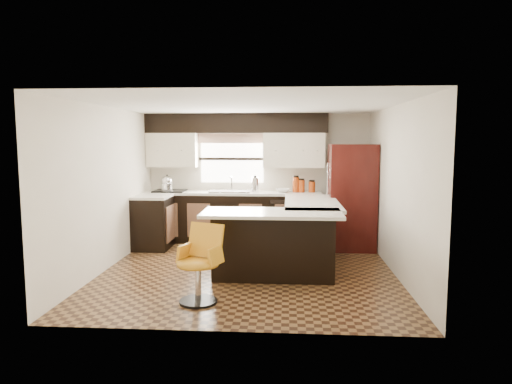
# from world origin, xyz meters

# --- Properties ---
(floor) EXTENTS (4.40, 4.40, 0.00)m
(floor) POSITION_xyz_m (0.00, 0.00, 0.00)
(floor) COLOR #49301A
(floor) RESTS_ON ground
(ceiling) EXTENTS (4.40, 4.40, 0.00)m
(ceiling) POSITION_xyz_m (0.00, 0.00, 2.40)
(ceiling) COLOR silver
(ceiling) RESTS_ON wall_back
(wall_back) EXTENTS (4.40, 0.00, 4.40)m
(wall_back) POSITION_xyz_m (0.00, 2.20, 1.20)
(wall_back) COLOR beige
(wall_back) RESTS_ON floor
(wall_front) EXTENTS (4.40, 0.00, 4.40)m
(wall_front) POSITION_xyz_m (0.00, -2.20, 1.20)
(wall_front) COLOR beige
(wall_front) RESTS_ON floor
(wall_left) EXTENTS (0.00, 4.40, 4.40)m
(wall_left) POSITION_xyz_m (-2.10, 0.00, 1.20)
(wall_left) COLOR beige
(wall_left) RESTS_ON floor
(wall_right) EXTENTS (0.00, 4.40, 4.40)m
(wall_right) POSITION_xyz_m (2.10, 0.00, 1.20)
(wall_right) COLOR beige
(wall_right) RESTS_ON floor
(base_cab_back) EXTENTS (3.30, 0.60, 0.90)m
(base_cab_back) POSITION_xyz_m (-0.45, 1.90, 0.45)
(base_cab_back) COLOR black
(base_cab_back) RESTS_ON floor
(base_cab_left) EXTENTS (0.60, 0.70, 0.90)m
(base_cab_left) POSITION_xyz_m (-1.80, 1.25, 0.45)
(base_cab_left) COLOR black
(base_cab_left) RESTS_ON floor
(counter_back) EXTENTS (3.30, 0.60, 0.04)m
(counter_back) POSITION_xyz_m (-0.45, 1.90, 0.92)
(counter_back) COLOR silver
(counter_back) RESTS_ON base_cab_back
(counter_left) EXTENTS (0.60, 0.70, 0.04)m
(counter_left) POSITION_xyz_m (-1.80, 1.25, 0.92)
(counter_left) COLOR silver
(counter_left) RESTS_ON base_cab_left
(soffit) EXTENTS (3.40, 0.35, 0.36)m
(soffit) POSITION_xyz_m (-0.40, 2.03, 2.22)
(soffit) COLOR black
(soffit) RESTS_ON wall_back
(upper_cab_left) EXTENTS (0.94, 0.35, 0.64)m
(upper_cab_left) POSITION_xyz_m (-1.62, 2.03, 1.72)
(upper_cab_left) COLOR beige
(upper_cab_left) RESTS_ON wall_back
(upper_cab_right) EXTENTS (1.14, 0.35, 0.64)m
(upper_cab_right) POSITION_xyz_m (0.68, 2.03, 1.72)
(upper_cab_right) COLOR beige
(upper_cab_right) RESTS_ON wall_back
(window_pane) EXTENTS (1.20, 0.02, 0.90)m
(window_pane) POSITION_xyz_m (-0.50, 2.18, 1.55)
(window_pane) COLOR white
(window_pane) RESTS_ON wall_back
(valance) EXTENTS (1.30, 0.06, 0.18)m
(valance) POSITION_xyz_m (-0.50, 2.14, 1.94)
(valance) COLOR #D19B93
(valance) RESTS_ON wall_back
(sink) EXTENTS (0.75, 0.45, 0.03)m
(sink) POSITION_xyz_m (-0.50, 1.88, 0.96)
(sink) COLOR #B2B2B7
(sink) RESTS_ON counter_back
(dishwasher) EXTENTS (0.58, 0.03, 0.78)m
(dishwasher) POSITION_xyz_m (0.55, 1.61, 0.43)
(dishwasher) COLOR black
(dishwasher) RESTS_ON floor
(cooktop) EXTENTS (0.58, 0.50, 0.02)m
(cooktop) POSITION_xyz_m (-1.65, 1.88, 0.96)
(cooktop) COLOR black
(cooktop) RESTS_ON counter_back
(peninsula_long) EXTENTS (0.60, 1.95, 0.90)m
(peninsula_long) POSITION_xyz_m (0.90, 0.62, 0.45)
(peninsula_long) COLOR black
(peninsula_long) RESTS_ON floor
(peninsula_return) EXTENTS (1.65, 0.60, 0.90)m
(peninsula_return) POSITION_xyz_m (0.38, -0.35, 0.45)
(peninsula_return) COLOR black
(peninsula_return) RESTS_ON floor
(counter_pen_long) EXTENTS (0.84, 1.95, 0.04)m
(counter_pen_long) POSITION_xyz_m (0.95, 0.62, 0.92)
(counter_pen_long) COLOR silver
(counter_pen_long) RESTS_ON peninsula_long
(counter_pen_return) EXTENTS (1.89, 0.84, 0.04)m
(counter_pen_return) POSITION_xyz_m (0.35, -0.44, 0.92)
(counter_pen_return) COLOR silver
(counter_pen_return) RESTS_ON peninsula_return
(refrigerator) EXTENTS (0.79, 0.76, 1.84)m
(refrigerator) POSITION_xyz_m (1.69, 1.47, 0.92)
(refrigerator) COLOR #320B08
(refrigerator) RESTS_ON floor
(bar_chair) EXTENTS (0.64, 0.64, 0.92)m
(bar_chair) POSITION_xyz_m (-0.48, -1.41, 0.46)
(bar_chair) COLOR orange
(bar_chair) RESTS_ON floor
(kettle) EXTENTS (0.22, 0.22, 0.29)m
(kettle) POSITION_xyz_m (-1.70, 1.88, 1.12)
(kettle) COLOR silver
(kettle) RESTS_ON cooktop
(percolator) EXTENTS (0.14, 0.14, 0.27)m
(percolator) POSITION_xyz_m (-0.04, 1.90, 1.08)
(percolator) COLOR silver
(percolator) RESTS_ON counter_back
(mixing_bowl) EXTENTS (0.29, 0.29, 0.07)m
(mixing_bowl) POSITION_xyz_m (0.48, 1.90, 0.98)
(mixing_bowl) COLOR white
(mixing_bowl) RESTS_ON counter_back
(canister_large) EXTENTS (0.12, 0.12, 0.28)m
(canister_large) POSITION_xyz_m (0.72, 1.92, 1.08)
(canister_large) COLOR #9A370D
(canister_large) RESTS_ON counter_back
(canister_med) EXTENTS (0.12, 0.12, 0.22)m
(canister_med) POSITION_xyz_m (0.83, 1.92, 1.06)
(canister_med) COLOR #9A370D
(canister_med) RESTS_ON counter_back
(canister_small) EXTENTS (0.12, 0.12, 0.20)m
(canister_small) POSITION_xyz_m (1.02, 1.92, 1.04)
(canister_small) COLOR #9A370D
(canister_small) RESTS_ON counter_back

